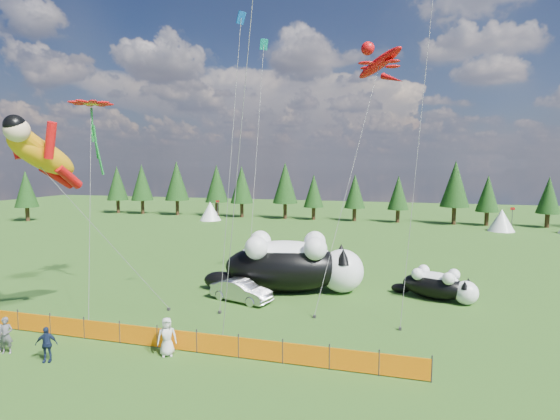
# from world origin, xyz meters

# --- Properties ---
(ground) EXTENTS (160.00, 160.00, 0.00)m
(ground) POSITION_xyz_m (0.00, 0.00, 0.00)
(ground) COLOR #153409
(ground) RESTS_ON ground
(safety_fence) EXTENTS (22.06, 0.06, 1.10)m
(safety_fence) POSITION_xyz_m (0.00, -3.00, 0.50)
(safety_fence) COLOR #262626
(safety_fence) RESTS_ON ground
(tree_line) EXTENTS (90.00, 4.00, 8.00)m
(tree_line) POSITION_xyz_m (0.00, 45.00, 4.00)
(tree_line) COLOR black
(tree_line) RESTS_ON ground
(festival_tents) EXTENTS (50.00, 3.20, 2.80)m
(festival_tents) POSITION_xyz_m (11.00, 40.00, 1.40)
(festival_tents) COLOR white
(festival_tents) RESTS_ON ground
(cat_large) EXTENTS (10.68, 5.34, 3.89)m
(cat_large) POSITION_xyz_m (2.81, 7.49, 1.85)
(cat_large) COLOR black
(cat_large) RESTS_ON ground
(cat_small) EXTENTS (5.22, 3.20, 1.96)m
(cat_small) POSITION_xyz_m (12.07, 8.18, 0.93)
(cat_small) COLOR black
(cat_small) RESTS_ON ground
(car) EXTENTS (4.25, 2.51, 1.32)m
(car) POSITION_xyz_m (0.29, 4.55, 0.66)
(car) COLOR #B6B5BA
(car) RESTS_ON ground
(spectator_a) EXTENTS (0.71, 0.60, 1.66)m
(spectator_a) POSITION_xyz_m (-7.21, -5.33, 0.83)
(spectator_a) COLOR #535257
(spectator_a) RESTS_ON ground
(spectator_c) EXTENTS (1.01, 0.78, 1.54)m
(spectator_c) POSITION_xyz_m (-4.83, -5.52, 0.77)
(spectator_c) COLOR #16203D
(spectator_c) RESTS_ON ground
(spectator_e) EXTENTS (1.00, 0.89, 1.73)m
(spectator_e) POSITION_xyz_m (-0.15, -3.60, 0.86)
(spectator_e) COLOR silver
(spectator_e) RESTS_ON ground
(superhero_kite) EXTENTS (6.40, 6.94, 11.78)m
(superhero_kite) POSITION_xyz_m (-7.23, -2.66, 8.89)
(superhero_kite) COLOR orange
(superhero_kite) RESTS_ON ground
(gecko_kite) EXTENTS (6.19, 11.45, 17.58)m
(gecko_kite) POSITION_xyz_m (7.99, 11.24, 15.33)
(gecko_kite) COLOR red
(gecko_kite) RESTS_ON ground
(flower_kite) EXTENTS (5.22, 7.05, 13.53)m
(flower_kite) POSITION_xyz_m (-8.50, 2.60, 11.95)
(flower_kite) COLOR red
(flower_kite) RESTS_ON ground
(diamond_kite_a) EXTENTS (0.75, 5.41, 18.65)m
(diamond_kite_a) POSITION_xyz_m (-0.42, 6.65, 16.82)
(diamond_kite_a) COLOR #0B4CAA
(diamond_kite_a) RESTS_ON ground
(diamond_kite_b) EXTENTS (1.94, 6.45, 20.20)m
(diamond_kite_b) POSITION_xyz_m (11.12, 7.87, 17.77)
(diamond_kite_b) COLOR #0C9286
(diamond_kite_b) RESTS_ON ground
(diamond_kite_d) EXTENTS (2.12, 8.91, 19.60)m
(diamond_kite_d) POSITION_xyz_m (-0.94, 13.08, 16.98)
(diamond_kite_d) COLOR #0C9286
(diamond_kite_d) RESTS_ON ground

